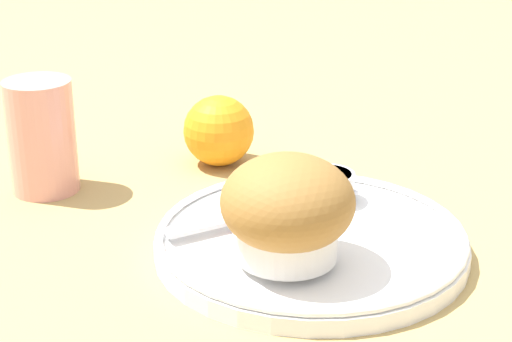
{
  "coord_description": "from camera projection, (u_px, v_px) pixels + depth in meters",
  "views": [
    {
      "loc": [
        -0.44,
        -0.43,
        0.32
      ],
      "look_at": [
        -0.02,
        0.06,
        0.06
      ],
      "focal_mm": 60.0,
      "sensor_mm": 36.0,
      "label": 1
    }
  ],
  "objects": [
    {
      "name": "juice_glass",
      "position": [
        42.0,
        136.0,
        0.78
      ],
      "size": [
        0.06,
        0.06,
        0.11
      ],
      "color": "#E5998C",
      "rests_on": "ground_plane"
    },
    {
      "name": "berry_pair",
      "position": [
        243.0,
        215.0,
        0.68
      ],
      "size": [
        0.03,
        0.01,
        0.01
      ],
      "color": "maroon",
      "rests_on": "plate"
    },
    {
      "name": "ground_plane",
      "position": [
        322.0,
        247.0,
        0.69
      ],
      "size": [
        3.0,
        3.0,
        0.0
      ],
      "primitive_type": "plane",
      "color": "tan"
    },
    {
      "name": "butter_knife",
      "position": [
        265.0,
        211.0,
        0.7
      ],
      "size": [
        0.18,
        0.05,
        0.0
      ],
      "rotation": [
        0.0,
        0.0,
        -0.2
      ],
      "color": "silver",
      "rests_on": "plate"
    },
    {
      "name": "plate",
      "position": [
        311.0,
        241.0,
        0.68
      ],
      "size": [
        0.25,
        0.25,
        0.02
      ],
      "color": "white",
      "rests_on": "ground_plane"
    },
    {
      "name": "orange_fruit",
      "position": [
        219.0,
        131.0,
        0.85
      ],
      "size": [
        0.07,
        0.07,
        0.07
      ],
      "color": "orange",
      "rests_on": "ground_plane"
    },
    {
      "name": "muffin",
      "position": [
        288.0,
        210.0,
        0.62
      ],
      "size": [
        0.1,
        0.1,
        0.08
      ],
      "color": "silver",
      "rests_on": "plate"
    },
    {
      "name": "cream_ramekin",
      "position": [
        328.0,
        182.0,
        0.74
      ],
      "size": [
        0.05,
        0.05,
        0.02
      ],
      "color": "silver",
      "rests_on": "plate"
    }
  ]
}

